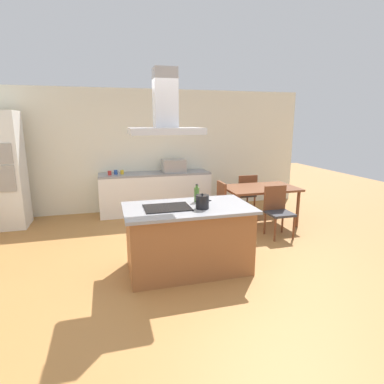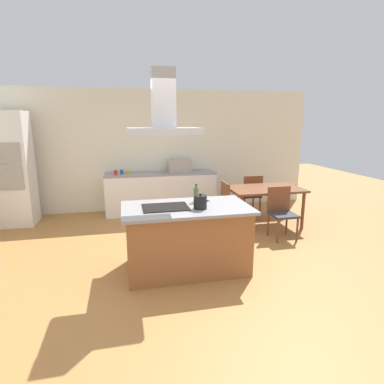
# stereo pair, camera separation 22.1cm
# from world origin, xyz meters

# --- Properties ---
(ground) EXTENTS (16.00, 16.00, 0.00)m
(ground) POSITION_xyz_m (0.00, 1.50, 0.00)
(ground) COLOR #AD753D
(wall_back) EXTENTS (7.20, 0.10, 2.70)m
(wall_back) POSITION_xyz_m (0.00, 3.25, 1.35)
(wall_back) COLOR silver
(wall_back) RESTS_ON ground
(kitchen_island) EXTENTS (1.70, 0.96, 0.90)m
(kitchen_island) POSITION_xyz_m (0.00, 0.00, 0.45)
(kitchen_island) COLOR #995B33
(kitchen_island) RESTS_ON ground
(cooktop) EXTENTS (0.60, 0.44, 0.01)m
(cooktop) POSITION_xyz_m (-0.28, 0.00, 0.91)
(cooktop) COLOR black
(cooktop) RESTS_ON kitchen_island
(tea_kettle) EXTENTS (0.23, 0.17, 0.20)m
(tea_kettle) POSITION_xyz_m (0.16, -0.14, 0.99)
(tea_kettle) COLOR black
(tea_kettle) RESTS_ON kitchen_island
(olive_oil_bottle) EXTENTS (0.07, 0.07, 0.25)m
(olive_oil_bottle) POSITION_xyz_m (0.19, 0.22, 1.01)
(olive_oil_bottle) COLOR #47722D
(olive_oil_bottle) RESTS_ON kitchen_island
(back_counter) EXTENTS (2.42, 0.62, 0.90)m
(back_counter) POSITION_xyz_m (0.00, 2.88, 0.45)
(back_counter) COLOR white
(back_counter) RESTS_ON ground
(countertop_microwave) EXTENTS (0.50, 0.38, 0.28)m
(countertop_microwave) POSITION_xyz_m (0.42, 2.88, 1.04)
(countertop_microwave) COLOR #9E9993
(countertop_microwave) RESTS_ON back_counter
(coffee_mug_red) EXTENTS (0.08, 0.08, 0.09)m
(coffee_mug_red) POSITION_xyz_m (-0.97, 2.83, 0.95)
(coffee_mug_red) COLOR red
(coffee_mug_red) RESTS_ON back_counter
(coffee_mug_blue) EXTENTS (0.08, 0.08, 0.09)m
(coffee_mug_blue) POSITION_xyz_m (-0.84, 2.90, 0.95)
(coffee_mug_blue) COLOR #2D56B2
(coffee_mug_blue) RESTS_ON back_counter
(coffee_mug_yellow) EXTENTS (0.08, 0.08, 0.09)m
(coffee_mug_yellow) POSITION_xyz_m (-0.71, 2.87, 0.95)
(coffee_mug_yellow) COLOR gold
(coffee_mug_yellow) RESTS_ON back_counter
(wall_oven_stack) EXTENTS (0.70, 0.66, 2.20)m
(wall_oven_stack) POSITION_xyz_m (-2.90, 2.65, 1.10)
(wall_oven_stack) COLOR white
(wall_oven_stack) RESTS_ON ground
(dining_table) EXTENTS (1.40, 0.90, 0.75)m
(dining_table) POSITION_xyz_m (1.86, 1.52, 0.67)
(dining_table) COLOR brown
(dining_table) RESTS_ON ground
(chair_at_left_end) EXTENTS (0.42, 0.42, 0.89)m
(chair_at_left_end) POSITION_xyz_m (0.95, 1.52, 0.51)
(chair_at_left_end) COLOR #333338
(chair_at_left_end) RESTS_ON ground
(chair_facing_island) EXTENTS (0.42, 0.42, 0.89)m
(chair_facing_island) POSITION_xyz_m (1.86, 0.85, 0.51)
(chair_facing_island) COLOR #333338
(chair_facing_island) RESTS_ON ground
(chair_facing_back_wall) EXTENTS (0.42, 0.42, 0.89)m
(chair_facing_back_wall) POSITION_xyz_m (1.86, 2.19, 0.51)
(chair_facing_back_wall) COLOR #333338
(chair_facing_back_wall) RESTS_ON ground
(range_hood) EXTENTS (0.90, 0.55, 0.78)m
(range_hood) POSITION_xyz_m (-0.28, 0.00, 2.10)
(range_hood) COLOR #ADADB2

